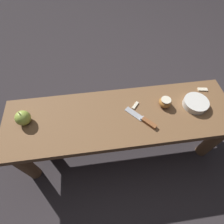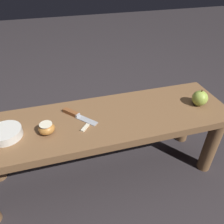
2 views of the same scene
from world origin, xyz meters
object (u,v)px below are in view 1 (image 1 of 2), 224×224
(bowl, at_px, (196,103))
(apple_whole, at_px, (23,118))
(wooden_bench, at_px, (120,123))
(apple_cut, at_px, (165,102))
(knife, at_px, (145,120))

(bowl, bearing_deg, apple_whole, 179.08)
(wooden_bench, bearing_deg, apple_cut, 8.20)
(apple_whole, xyz_separation_m, apple_cut, (0.79, 0.01, -0.01))
(wooden_bench, xyz_separation_m, apple_whole, (-0.53, 0.03, 0.12))
(wooden_bench, distance_m, apple_whole, 0.54)
(apple_whole, distance_m, bowl, 0.97)
(knife, xyz_separation_m, apple_whole, (-0.65, 0.08, 0.03))
(knife, bearing_deg, bowl, -119.29)
(apple_cut, distance_m, bowl, 0.18)
(apple_cut, height_order, bowl, apple_cut)
(apple_whole, distance_m, apple_cut, 0.79)
(apple_whole, height_order, apple_cut, apple_whole)
(knife, height_order, apple_cut, apple_cut)
(wooden_bench, distance_m, knife, 0.16)
(knife, relative_size, bowl, 1.21)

